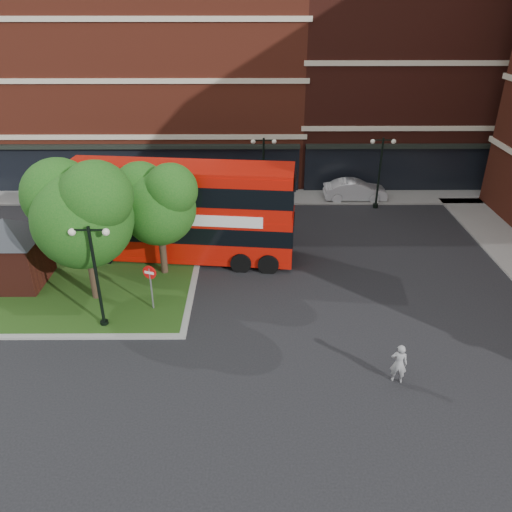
{
  "coord_description": "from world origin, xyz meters",
  "views": [
    {
      "loc": [
        1.29,
        -18.52,
        13.41
      ],
      "look_at": [
        1.42,
        3.28,
        2.0
      ],
      "focal_mm": 35.0,
      "sensor_mm": 36.0,
      "label": 1
    }
  ],
  "objects_px": {
    "woman": "(399,363)",
    "car_silver": "(227,195)",
    "car_white": "(355,190)",
    "bus": "(181,206)"
  },
  "relations": [
    {
      "from": "bus",
      "to": "car_white",
      "type": "relative_size",
      "value": 2.78
    },
    {
      "from": "car_white",
      "to": "woman",
      "type": "bearing_deg",
      "value": 174.74
    },
    {
      "from": "woman",
      "to": "car_white",
      "type": "height_order",
      "value": "woman"
    },
    {
      "from": "bus",
      "to": "car_white",
      "type": "xyz_separation_m",
      "value": [
        11.47,
        8.92,
        -2.37
      ]
    },
    {
      "from": "car_silver",
      "to": "car_white",
      "type": "distance_m",
      "value": 9.39
    },
    {
      "from": "bus",
      "to": "woman",
      "type": "relative_size",
      "value": 7.34
    },
    {
      "from": "bus",
      "to": "car_silver",
      "type": "distance_m",
      "value": 8.76
    },
    {
      "from": "bus",
      "to": "car_silver",
      "type": "height_order",
      "value": "bus"
    },
    {
      "from": "woman",
      "to": "car_silver",
      "type": "relative_size",
      "value": 0.42
    },
    {
      "from": "woman",
      "to": "car_silver",
      "type": "bearing_deg",
      "value": -51.8
    }
  ]
}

